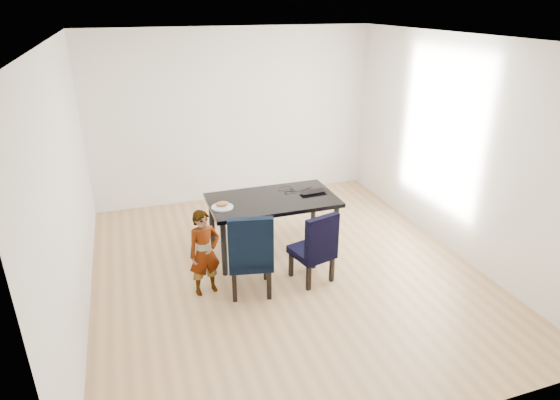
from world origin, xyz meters
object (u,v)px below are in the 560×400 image
object	(u,v)px
dining_table	(273,225)
plate	(222,207)
chair_right	(312,246)
child	(205,253)
chair_left	(250,251)
laptop	(312,191)

from	to	relation	value
dining_table	plate	distance (m)	0.77
chair_right	dining_table	bearing A→B (deg)	91.80
dining_table	child	distance (m)	1.19
dining_table	chair_left	bearing A→B (deg)	-123.23
chair_right	laptop	bearing A→B (deg)	54.24
child	laptop	bearing A→B (deg)	13.03
chair_right	laptop	distance (m)	0.95
dining_table	chair_left	size ratio (longest dim) A/B	1.61
chair_right	plate	size ratio (longest dim) A/B	3.33
dining_table	child	xyz separation A→B (m)	(-0.99, -0.65, 0.12)
chair_right	plate	bearing A→B (deg)	127.26
dining_table	chair_right	xyz separation A→B (m)	(0.23, -0.78, 0.07)
dining_table	laptop	size ratio (longest dim) A/B	4.56
chair_left	chair_right	bearing A→B (deg)	11.51
dining_table	chair_right	bearing A→B (deg)	-73.77
dining_table	child	bearing A→B (deg)	-146.74
chair_right	laptop	world-z (taller)	chair_right
plate	chair_left	bearing A→B (deg)	-78.10
child	plate	bearing A→B (deg)	48.24
dining_table	plate	size ratio (longest dim) A/B	6.06
chair_right	plate	world-z (taller)	chair_right
chair_left	plate	bearing A→B (deg)	113.40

